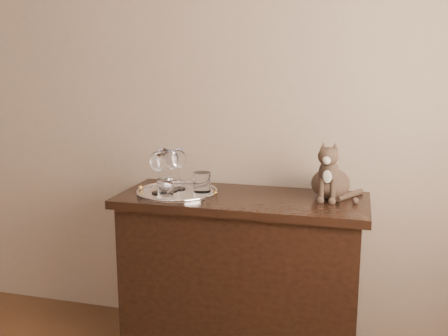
# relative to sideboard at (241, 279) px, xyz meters

# --- Properties ---
(wall_back) EXTENTS (4.00, 0.10, 2.70)m
(wall_back) POSITION_rel_sideboard_xyz_m (-0.60, 0.31, 0.93)
(wall_back) COLOR tan
(wall_back) RESTS_ON ground
(sideboard) EXTENTS (1.20, 0.50, 0.85)m
(sideboard) POSITION_rel_sideboard_xyz_m (0.00, 0.00, 0.00)
(sideboard) COLOR black
(sideboard) RESTS_ON ground
(tray) EXTENTS (0.40, 0.40, 0.01)m
(tray) POSITION_rel_sideboard_xyz_m (-0.32, -0.03, 0.43)
(tray) COLOR silver
(tray) RESTS_ON sideboard
(wine_glass_a) EXTENTS (0.08, 0.08, 0.21)m
(wine_glass_a) POSITION_rel_sideboard_xyz_m (-0.42, 0.04, 0.54)
(wine_glass_a) COLOR white
(wine_glass_a) RESTS_ON tray
(wine_glass_b) EXTENTS (0.08, 0.08, 0.21)m
(wine_glass_b) POSITION_rel_sideboard_xyz_m (-0.33, 0.03, 0.54)
(wine_glass_b) COLOR silver
(wine_glass_b) RESTS_ON tray
(wine_glass_c) EXTENTS (0.08, 0.08, 0.21)m
(wine_glass_c) POSITION_rel_sideboard_xyz_m (-0.40, -0.08, 0.54)
(wine_glass_c) COLOR silver
(wine_glass_c) RESTS_ON tray
(wine_glass_d) EXTENTS (0.08, 0.08, 0.21)m
(wine_glass_d) POSITION_rel_sideboard_xyz_m (-0.36, -0.01, 0.54)
(wine_glass_d) COLOR silver
(wine_glass_d) RESTS_ON tray
(tumbler_b) EXTENTS (0.08, 0.08, 0.09)m
(tumbler_b) POSITION_rel_sideboard_xyz_m (-0.34, -0.13, 0.48)
(tumbler_b) COLOR silver
(tumbler_b) RESTS_ON tray
(tumbler_c) EXTENTS (0.09, 0.09, 0.10)m
(tumbler_c) POSITION_rel_sideboard_xyz_m (-0.20, 0.01, 0.48)
(tumbler_c) COLOR white
(tumbler_c) RESTS_ON tray
(cat) EXTENTS (0.30, 0.29, 0.28)m
(cat) POSITION_rel_sideboard_xyz_m (0.41, 0.09, 0.57)
(cat) COLOR #4C3C2D
(cat) RESTS_ON sideboard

